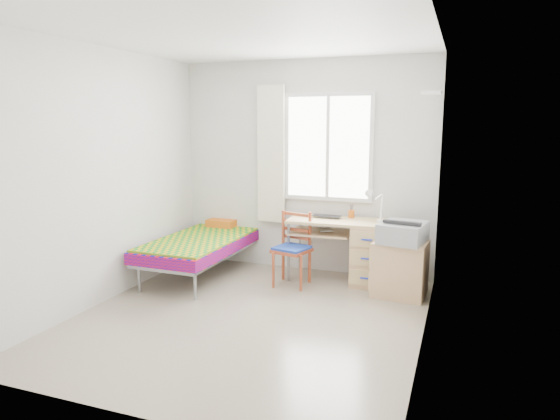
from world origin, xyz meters
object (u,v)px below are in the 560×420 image
object	(u,v)px
desk	(364,250)
chair	(294,244)
bed	(206,241)
cabinet	(400,268)
printer	(403,232)

from	to	relation	value
desk	chair	world-z (taller)	chair
bed	cabinet	distance (m)	2.35
printer	chair	bearing A→B (deg)	-170.09
chair	bed	bearing A→B (deg)	-167.50
desk	bed	bearing A→B (deg)	-174.62
chair	printer	bearing A→B (deg)	15.17
chair	cabinet	xyz separation A→B (m)	(1.19, 0.04, -0.18)
desk	chair	xyz separation A→B (m)	(-0.76, -0.31, 0.08)
desk	cabinet	distance (m)	0.52
cabinet	printer	distance (m)	0.41
bed	desk	xyz separation A→B (m)	(1.91, 0.27, 0.00)
bed	desk	bearing A→B (deg)	8.74
desk	printer	size ratio (longest dim) A/B	2.07
chair	cabinet	bearing A→B (deg)	16.42
cabinet	desk	bearing A→B (deg)	152.27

